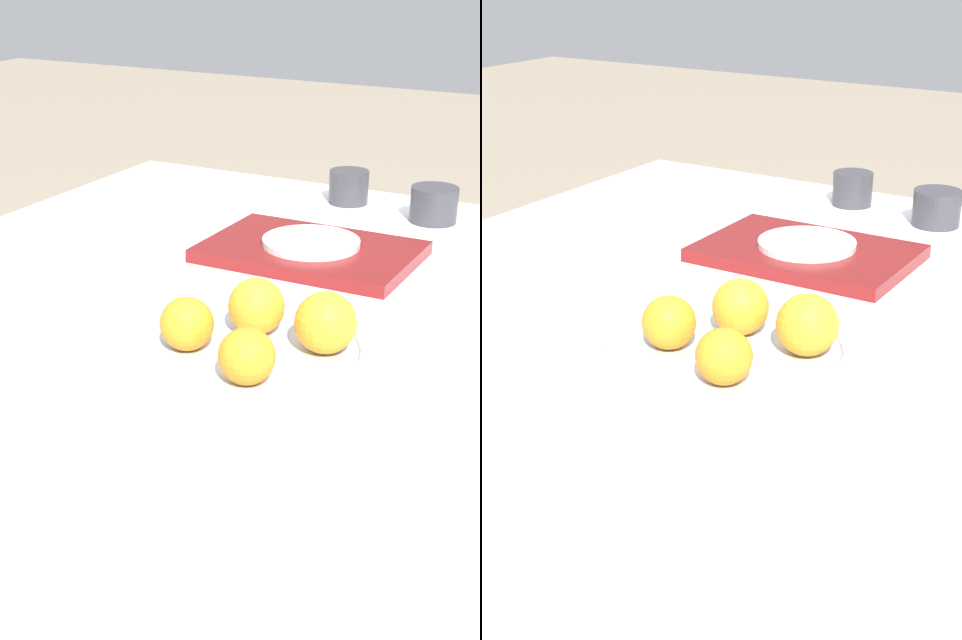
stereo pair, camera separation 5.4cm
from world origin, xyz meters
The scene contains 10 objects.
table centered at (0.00, 0.00, 0.36)m, with size 1.45×0.97×0.71m.
fruit_platter centered at (-0.09, -0.28, 0.72)m, with size 0.30×0.30×0.02m.
orange_0 centered at (-0.09, -0.24, 0.76)m, with size 0.07×0.07×0.07m.
orange_1 centered at (-0.14, -0.31, 0.76)m, with size 0.06×0.06×0.06m.
orange_2 centered at (0.00, -0.25, 0.76)m, with size 0.07×0.07×0.07m.
orange_3 centered at (-0.04, -0.35, 0.76)m, with size 0.06×0.06×0.06m.
serving_tray centered at (-0.16, 0.08, 0.72)m, with size 0.31×0.21×0.02m.
side_plate centered at (-0.16, 0.08, 0.74)m, with size 0.15×0.15×0.01m.
cup_0 centered at (-0.22, 0.38, 0.74)m, with size 0.07×0.07×0.06m.
cup_1 centered at (-0.05, 0.34, 0.74)m, with size 0.08×0.08×0.06m.
Camera 2 is at (0.40, -1.07, 1.16)m, focal length 50.00 mm.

